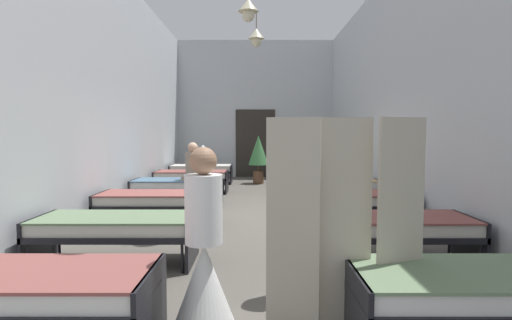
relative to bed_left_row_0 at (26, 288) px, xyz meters
name	(u,v)px	position (x,y,z in m)	size (l,w,h in m)	color
ground_plane	(256,217)	(1.68, 4.75, -0.49)	(6.06, 13.77, 0.10)	#59544C
room_shell	(256,94)	(1.68, 5.99, 1.98)	(5.86, 13.37, 4.83)	silver
bed_left_row_0	(26,288)	(0.00, 0.00, 0.00)	(1.90, 0.84, 0.57)	black
bed_right_row_0	(483,289)	(3.36, 0.00, 0.00)	(1.90, 0.84, 0.57)	black
bed_left_row_1	(117,227)	(0.00, 1.90, 0.00)	(1.90, 0.84, 0.57)	black
bed_right_row_1	(394,227)	(3.36, 1.90, 0.00)	(1.90, 0.84, 0.57)	black
bed_left_row_2	(156,200)	(0.00, 3.80, 0.00)	(1.90, 0.84, 0.57)	black
bed_right_row_2	(355,200)	(3.36, 3.80, 0.00)	(1.90, 0.84, 0.57)	black
bed_left_row_3	(179,185)	(0.00, 5.70, 0.00)	(1.90, 0.84, 0.57)	black
bed_right_row_3	(333,186)	(3.36, 5.70, 0.00)	(1.90, 0.84, 0.57)	black
bed_left_row_4	(193,176)	(0.00, 7.60, 0.00)	(1.90, 0.84, 0.57)	black
bed_right_row_4	(320,176)	(3.36, 7.60, 0.00)	(1.90, 0.84, 0.57)	black
bed_left_row_5	(203,169)	(0.00, 9.50, 0.00)	(1.90, 0.84, 0.57)	black
bed_right_row_5	(310,169)	(3.36, 9.50, 0.00)	(1.90, 0.84, 0.57)	black
nurse_near_aisle	(308,241)	(2.20, 0.96, 0.09)	(0.52, 0.52, 1.49)	white
nurse_mid_aisle	(205,264)	(1.29, 0.27, 0.09)	(0.52, 0.52, 1.49)	white
patient_seated_primary	(194,166)	(0.35, 5.64, 0.43)	(0.44, 0.44, 0.80)	gray
potted_plant	(259,153)	(1.78, 9.48, 0.51)	(0.63, 0.63, 1.50)	brown
privacy_screen	(347,226)	(2.41, 0.22, 0.41)	(1.25, 0.17, 1.70)	#BCB29E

